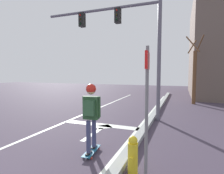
{
  "coord_description": "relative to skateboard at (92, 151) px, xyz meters",
  "views": [
    {
      "loc": [
        4.3,
        -0.1,
        1.99
      ],
      "look_at": [
        1.43,
        7.33,
        1.38
      ],
      "focal_mm": 29.09,
      "sensor_mm": 36.0,
      "label": 1
    }
  ],
  "objects": [
    {
      "name": "curb_strip",
      "position": [
        0.87,
        2.23,
        0.0
      ],
      "size": [
        0.24,
        24.0,
        0.14
      ],
      "primitive_type": "cube",
      "color": "#969C9A",
      "rests_on": "ground"
    },
    {
      "name": "traffic_signal_mast",
      "position": [
        -0.38,
        3.87,
        3.67
      ],
      "size": [
        5.5,
        0.34,
        5.12
      ],
      "color": "#5B5867",
      "rests_on": "ground"
    },
    {
      "name": "skater",
      "position": [
        0.0,
        -0.02,
        1.06
      ],
      "size": [
        0.46,
        0.62,
        1.65
      ],
      "color": "navy",
      "rests_on": "skateboard"
    },
    {
      "name": "street_sign_post",
      "position": [
        1.47,
        -0.71,
        1.53
      ],
      "size": [
        0.07,
        0.44,
        2.46
      ],
      "color": "slate",
      "rests_on": "ground"
    },
    {
      "name": "stop_bar",
      "position": [
        -0.79,
        2.37,
        -0.07
      ],
      "size": [
        3.13,
        0.4,
        0.01
      ],
      "primitive_type": "cube",
      "color": "silver",
      "rests_on": "ground"
    },
    {
      "name": "lane_arrow_stem",
      "position": [
        -0.64,
        1.32,
        -0.07
      ],
      "size": [
        0.16,
        1.4,
        0.01
      ],
      "primitive_type": "cube",
      "color": "silver",
      "rests_on": "ground"
    },
    {
      "name": "lane_line_center",
      "position": [
        -2.36,
        2.23,
        -0.07
      ],
      "size": [
        0.12,
        20.0,
        0.01
      ],
      "primitive_type": "cube",
      "color": "silver",
      "rests_on": "ground"
    },
    {
      "name": "fire_hydrant",
      "position": [
        1.17,
        -0.5,
        0.31
      ],
      "size": [
        0.2,
        0.3,
        0.76
      ],
      "color": "yellow",
      "rests_on": "ground"
    },
    {
      "name": "skateboard",
      "position": [
        0.0,
        0.0,
        0.0
      ],
      "size": [
        0.3,
        0.81,
        0.08
      ],
      "color": "#1D5D7F",
      "rests_on": "ground"
    },
    {
      "name": "lane_line_curbside",
      "position": [
        0.62,
        2.23,
        -0.07
      ],
      "size": [
        0.12,
        20.0,
        0.01
      ],
      "primitive_type": "cube",
      "color": "silver",
      "rests_on": "ground"
    },
    {
      "name": "lane_arrow_head",
      "position": [
        -0.64,
        2.17,
        -0.07
      ],
      "size": [
        0.71,
        0.71,
        0.01
      ],
      "primitive_type": "cube",
      "rotation": [
        0.0,
        0.0,
        0.79
      ],
      "color": "silver",
      "rests_on": "ground"
    },
    {
      "name": "roadside_tree",
      "position": [
        2.78,
        8.9,
        1.88
      ],
      "size": [
        1.1,
        1.08,
        4.37
      ],
      "color": "brown",
      "rests_on": "ground"
    }
  ]
}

